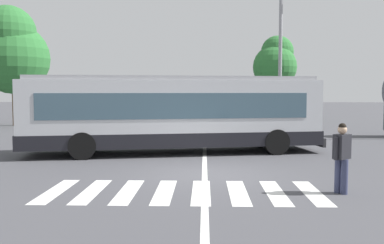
% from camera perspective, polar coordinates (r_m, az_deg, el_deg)
% --- Properties ---
extents(ground_plane, '(160.00, 160.00, 0.00)m').
position_cam_1_polar(ground_plane, '(12.82, 1.86, -7.01)').
color(ground_plane, '#47474C').
extents(city_transit_bus, '(12.03, 4.74, 3.06)m').
position_cam_1_polar(city_transit_bus, '(17.02, -2.49, 1.16)').
color(city_transit_bus, black).
rests_on(city_transit_bus, ground_plane).
extents(pedestrian_crossing_street, '(0.47, 0.45, 1.72)m').
position_cam_1_polar(pedestrian_crossing_street, '(10.91, 19.45, -4.08)').
color(pedestrian_crossing_street, '#333856').
rests_on(pedestrian_crossing_street, ground_plane).
extents(parked_car_black, '(2.13, 4.62, 1.35)m').
position_cam_1_polar(parked_car_black, '(29.75, -6.36, 0.86)').
color(parked_car_black, black).
rests_on(parked_car_black, ground_plane).
extents(parked_car_teal, '(1.89, 4.51, 1.35)m').
position_cam_1_polar(parked_car_teal, '(29.21, -1.25, 0.83)').
color(parked_car_teal, black).
rests_on(parked_car_teal, ground_plane).
extents(parked_car_silver, '(1.93, 4.53, 1.35)m').
position_cam_1_polar(parked_car_silver, '(29.31, 4.10, 0.83)').
color(parked_car_silver, black).
rests_on(parked_car_silver, ground_plane).
extents(twin_arm_street_lamp, '(4.42, 0.32, 8.94)m').
position_cam_1_polar(twin_arm_street_lamp, '(24.52, 11.79, 11.17)').
color(twin_arm_street_lamp, '#939399').
rests_on(twin_arm_street_lamp, ground_plane).
extents(background_tree_left, '(5.02, 5.02, 8.40)m').
position_cam_1_polar(background_tree_left, '(32.82, -23.00, 8.75)').
color(background_tree_left, brown).
rests_on(background_tree_left, ground_plane).
extents(background_tree_right, '(3.49, 3.49, 6.91)m').
position_cam_1_polar(background_tree_right, '(34.96, 11.13, 7.80)').
color(background_tree_right, brown).
rests_on(background_tree_right, ground_plane).
extents(crosswalk_painted_stripes, '(6.79, 2.60, 0.01)m').
position_cam_1_polar(crosswalk_painted_stripes, '(10.62, -1.25, -9.35)').
color(crosswalk_painted_stripes, silver).
rests_on(crosswalk_painted_stripes, ground_plane).
extents(lane_center_line, '(0.16, 24.00, 0.01)m').
position_cam_1_polar(lane_center_line, '(14.79, 1.70, -5.49)').
color(lane_center_line, silver).
rests_on(lane_center_line, ground_plane).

